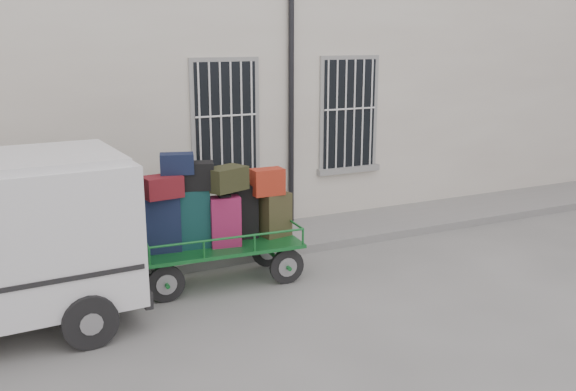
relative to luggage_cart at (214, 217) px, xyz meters
The scene contains 4 objects.
ground 1.96m from the luggage_cart, 26.31° to the right, with size 80.00×80.00×0.00m, color slate.
building 5.35m from the luggage_cart, 72.99° to the left, with size 24.00×5.15×6.00m.
sidewalk 2.31m from the luggage_cart, 45.35° to the left, with size 24.00×1.70×0.15m, color gray.
luggage_cart is the anchor object (origin of this frame).
Camera 1 is at (-4.62, -8.33, 3.79)m, focal length 40.00 mm.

